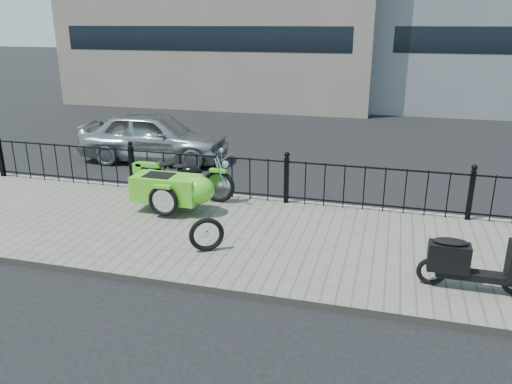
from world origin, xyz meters
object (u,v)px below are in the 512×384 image
(motorcycle_sidecar, at_px, (178,187))
(sedan_car, at_px, (154,136))
(scooter, at_px, (467,263))
(spare_tire, at_px, (207,235))

(motorcycle_sidecar, distance_m, sedan_car, 4.29)
(scooter, bearing_deg, spare_tire, 177.44)
(motorcycle_sidecar, xyz_separation_m, sedan_car, (-2.31, 3.61, 0.10))
(scooter, distance_m, spare_tire, 3.90)
(scooter, relative_size, sedan_car, 0.37)
(motorcycle_sidecar, height_order, scooter, scooter)
(motorcycle_sidecar, bearing_deg, spare_tire, -53.54)
(spare_tire, relative_size, sedan_car, 0.14)
(motorcycle_sidecar, height_order, spare_tire, motorcycle_sidecar)
(motorcycle_sidecar, xyz_separation_m, scooter, (5.11, -1.82, -0.08))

